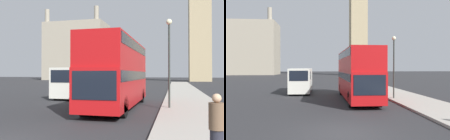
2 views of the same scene
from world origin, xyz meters
The scene contains 5 objects.
building_block_distant centered at (-29.30, 80.36, 10.44)m, with size 21.82×13.44×25.35m.
red_double_decker_bus centered at (2.26, 9.70, 2.40)m, with size 2.46×10.12×4.31m.
white_van centered at (-3.07, 15.29, 1.46)m, with size 2.19×6.10×2.73m.
pedestrian centered at (6.78, 0.01, 0.96)m, with size 0.52×0.36×1.61m.
street_lamp centered at (5.51, 9.50, 3.75)m, with size 0.36×0.36×5.44m.
Camera 1 is at (5.84, -6.16, 2.22)m, focal length 40.00 mm.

